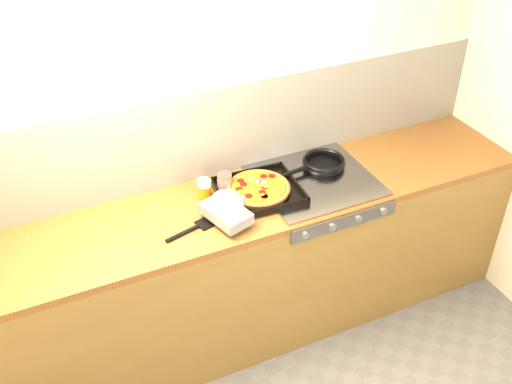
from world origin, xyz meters
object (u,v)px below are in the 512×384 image
juice_glass (205,190)px  frying_pan (323,163)px  tomato_can (225,183)px  pizza_on_tray (249,195)px

juice_glass → frying_pan: bearing=-0.3°
tomato_can → juice_glass: size_ratio=0.91×
frying_pan → juice_glass: 0.68m
pizza_on_tray → juice_glass: size_ratio=4.77×
frying_pan → tomato_can: (-0.57, 0.03, 0.02)m
pizza_on_tray → tomato_can: tomato_can is taller
pizza_on_tray → juice_glass: bearing=149.6°
pizza_on_tray → frying_pan: size_ratio=1.40×
tomato_can → juice_glass: bearing=-168.8°
frying_pan → tomato_can: size_ratio=3.74×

